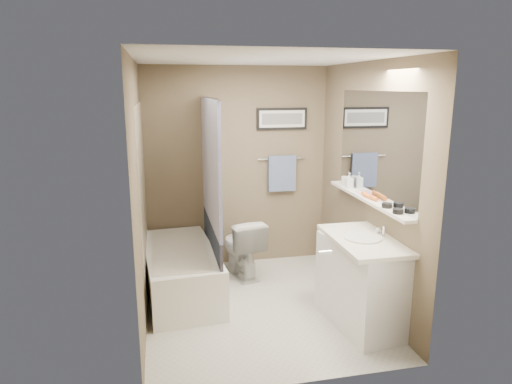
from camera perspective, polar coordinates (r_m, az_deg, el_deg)
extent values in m
plane|color=beige|center=(4.73, 0.39, -14.12)|extent=(2.50, 2.50, 0.00)
cube|color=white|center=(4.21, 0.44, 16.06)|extent=(2.20, 2.50, 0.04)
cube|color=brown|center=(5.50, -2.36, 3.00)|extent=(2.20, 0.04, 2.40)
cube|color=brown|center=(3.17, 5.25, -4.65)|extent=(2.20, 0.04, 2.40)
cube|color=brown|center=(4.22, -14.06, -0.48)|extent=(0.04, 2.50, 2.40)
cube|color=brown|center=(4.66, 13.49, 0.82)|extent=(0.04, 2.50, 2.40)
cube|color=beige|center=(4.75, -13.90, -1.45)|extent=(0.02, 1.55, 2.00)
cylinder|color=silver|center=(4.63, -5.87, 11.64)|extent=(0.02, 1.55, 0.02)
cube|color=silver|center=(4.70, -5.69, 3.69)|extent=(0.03, 1.45, 1.28)
cube|color=#242E43|center=(4.90, -5.47, -5.82)|extent=(0.03, 1.45, 0.36)
cube|color=silver|center=(4.47, 14.72, 5.69)|extent=(0.02, 1.60, 1.00)
cube|color=silver|center=(4.53, 13.72, -0.83)|extent=(0.12, 1.60, 0.03)
cylinder|color=silver|center=(5.58, 3.24, 4.19)|extent=(0.60, 0.02, 0.02)
cube|color=#8298BE|center=(5.60, 3.27, 2.34)|extent=(0.34, 0.05, 0.44)
cube|color=black|center=(5.55, 3.26, 9.12)|extent=(0.62, 0.02, 0.26)
cube|color=white|center=(5.53, 3.30, 9.11)|extent=(0.56, 0.00, 0.20)
cube|color=#595959|center=(5.53, 3.31, 9.11)|extent=(0.50, 0.00, 0.13)
cube|color=silver|center=(3.42, 14.16, -7.20)|extent=(0.80, 0.02, 2.00)
cylinder|color=silver|center=(3.34, 8.62, -7.45)|extent=(0.10, 0.02, 0.02)
cube|color=white|center=(4.96, -9.42, -9.79)|extent=(0.82, 1.55, 0.50)
cube|color=beige|center=(4.86, -9.53, -7.07)|extent=(0.56, 1.36, 0.02)
imported|color=silver|center=(5.32, -1.85, -6.84)|extent=(0.51, 0.74, 0.70)
cube|color=white|center=(4.36, 13.15, -11.11)|extent=(0.61, 0.96, 0.80)
cube|color=silver|center=(4.20, 13.32, -5.89)|extent=(0.54, 0.96, 0.04)
cylinder|color=silver|center=(4.19, 13.22, -5.54)|extent=(0.34, 0.34, 0.01)
cylinder|color=silver|center=(4.26, 15.69, -4.77)|extent=(0.02, 0.02, 0.10)
sphere|color=silver|center=(4.35, 15.06, -4.63)|extent=(0.05, 0.05, 0.05)
cylinder|color=black|center=(4.02, 17.33, -2.30)|extent=(0.09, 0.09, 0.04)
cylinder|color=black|center=(4.19, 16.04, -1.62)|extent=(0.09, 0.09, 0.04)
cylinder|color=orange|center=(4.46, 14.13, -0.58)|extent=(0.06, 0.22, 0.04)
cylinder|color=#CA5D1C|center=(4.51, 13.83, -0.43)|extent=(0.04, 0.22, 0.04)
cube|color=pink|center=(4.68, 12.85, -0.13)|extent=(0.03, 0.16, 0.01)
cylinder|color=silver|center=(5.01, 11.06, 1.36)|extent=(0.08, 0.08, 0.10)
imported|color=#999999|center=(4.90, 11.56, 1.45)|extent=(0.08, 0.08, 0.16)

